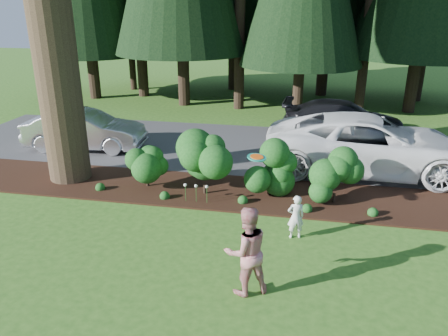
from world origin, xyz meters
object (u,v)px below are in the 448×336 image
(car_silver_wagon, at_px, (85,130))
(frisbee, at_px, (257,157))
(child, at_px, (296,217))
(car_dark_suv, at_px, (343,119))
(adult, at_px, (246,251))
(car_white_suv, at_px, (369,144))

(car_silver_wagon, xyz_separation_m, frisbee, (6.96, -4.78, 1.06))
(car_silver_wagon, height_order, frisbee, frisbee)
(child, bearing_deg, car_dark_suv, -116.61)
(child, xyz_separation_m, adult, (-0.83, -2.24, 0.35))
(car_silver_wagon, relative_size, frisbee, 9.73)
(adult, bearing_deg, car_dark_suv, -130.72)
(car_white_suv, distance_m, frisbee, 5.46)
(frisbee, bearing_deg, car_silver_wagon, 145.51)
(frisbee, bearing_deg, adult, -86.68)
(adult, bearing_deg, frisbee, -115.19)
(car_dark_suv, height_order, adult, adult)
(car_dark_suv, distance_m, adult, 11.25)
(adult, relative_size, frisbee, 3.92)
(car_silver_wagon, distance_m, car_white_suv, 10.06)
(car_white_suv, relative_size, child, 6.07)
(car_silver_wagon, height_order, adult, adult)
(car_white_suv, distance_m, car_dark_suv, 4.05)
(car_white_suv, relative_size, adult, 3.69)
(car_silver_wagon, height_order, car_dark_suv, car_silver_wagon)
(child, relative_size, adult, 0.61)
(adult, bearing_deg, car_silver_wagon, -74.52)
(child, xyz_separation_m, frisbee, (-0.98, 0.34, 1.28))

